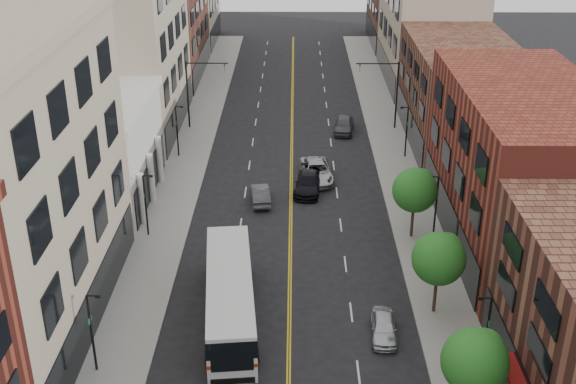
{
  "coord_description": "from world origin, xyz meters",
  "views": [
    {
      "loc": [
        0.29,
        -24.85,
        27.04
      ],
      "look_at": [
        -0.17,
        21.57,
        5.0
      ],
      "focal_mm": 45.0,
      "sensor_mm": 36.0,
      "label": 1
    }
  ],
  "objects_px": {
    "car_lane_b": "(316,171)",
    "city_bus": "(230,294)",
    "car_lane_a": "(308,183)",
    "car_lane_behind": "(261,195)",
    "car_parked_far": "(384,327)",
    "car_lane_c": "(344,125)"
  },
  "relations": [
    {
      "from": "car_parked_far",
      "to": "car_lane_behind",
      "type": "bearing_deg",
      "value": 117.65
    },
    {
      "from": "car_parked_far",
      "to": "car_lane_b",
      "type": "height_order",
      "value": "car_lane_b"
    },
    {
      "from": "car_lane_b",
      "to": "car_lane_c",
      "type": "bearing_deg",
      "value": 68.92
    },
    {
      "from": "city_bus",
      "to": "car_lane_a",
      "type": "bearing_deg",
      "value": 68.99
    },
    {
      "from": "car_lane_b",
      "to": "car_lane_c",
      "type": "distance_m",
      "value": 12.64
    },
    {
      "from": "car_lane_b",
      "to": "city_bus",
      "type": "bearing_deg",
      "value": -111.72
    },
    {
      "from": "car_lane_a",
      "to": "car_lane_b",
      "type": "relative_size",
      "value": 0.92
    },
    {
      "from": "car_parked_far",
      "to": "car_lane_c",
      "type": "bearing_deg",
      "value": 93.92
    },
    {
      "from": "car_lane_a",
      "to": "car_parked_far",
      "type": "bearing_deg",
      "value": -71.02
    },
    {
      "from": "car_lane_c",
      "to": "car_parked_far",
      "type": "bearing_deg",
      "value": -81.86
    },
    {
      "from": "city_bus",
      "to": "car_parked_far",
      "type": "height_order",
      "value": "city_bus"
    },
    {
      "from": "car_lane_a",
      "to": "city_bus",
      "type": "bearing_deg",
      "value": -97.86
    },
    {
      "from": "car_lane_behind",
      "to": "car_lane_c",
      "type": "distance_m",
      "value": 18.78
    },
    {
      "from": "car_lane_c",
      "to": "car_lane_a",
      "type": "bearing_deg",
      "value": -97.54
    },
    {
      "from": "city_bus",
      "to": "car_lane_behind",
      "type": "distance_m",
      "value": 17.11
    },
    {
      "from": "car_lane_a",
      "to": "car_lane_b",
      "type": "height_order",
      "value": "car_lane_b"
    },
    {
      "from": "car_lane_behind",
      "to": "car_lane_a",
      "type": "distance_m",
      "value": 4.64
    },
    {
      "from": "car_lane_c",
      "to": "car_lane_b",
      "type": "bearing_deg",
      "value": -97.12
    },
    {
      "from": "car_lane_behind",
      "to": "car_lane_a",
      "type": "relative_size",
      "value": 0.79
    },
    {
      "from": "car_lane_a",
      "to": "car_lane_c",
      "type": "relative_size",
      "value": 1.14
    },
    {
      "from": "city_bus",
      "to": "car_lane_a",
      "type": "distance_m",
      "value": 19.99
    },
    {
      "from": "car_lane_behind",
      "to": "city_bus",
      "type": "bearing_deg",
      "value": 79.98
    }
  ]
}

